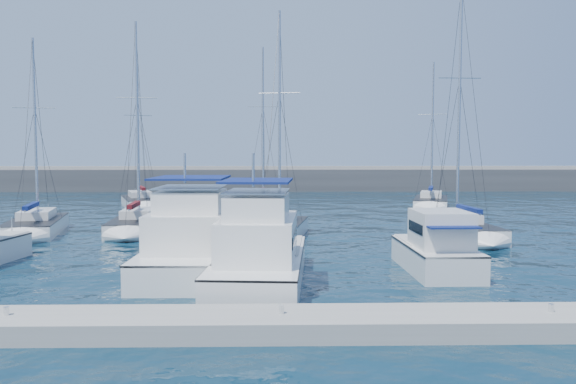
{
  "coord_description": "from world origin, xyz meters",
  "views": [
    {
      "loc": [
        -0.13,
        -27.17,
        5.31
      ],
      "look_at": [
        0.53,
        5.88,
        3.0
      ],
      "focal_mm": 35.0,
      "sensor_mm": 36.0,
      "label": 1
    }
  ],
  "objects_px": {
    "motor_yacht_port_inner": "(196,246)",
    "sailboat_mid_e": "(461,229)",
    "motor_yacht_stbd_inner": "(260,257)",
    "sailboat_mid_a": "(36,226)",
    "sailboat_mid_c": "(277,230)",
    "sailboat_back_c": "(431,202)",
    "sailboat_back_b": "(263,205)",
    "motor_yacht_stbd_outer": "(437,251)",
    "sailboat_back_a": "(140,202)",
    "sailboat_mid_b": "(137,224)"
  },
  "relations": [
    {
      "from": "sailboat_mid_e",
      "to": "sailboat_back_c",
      "type": "bearing_deg",
      "value": 77.02
    },
    {
      "from": "motor_yacht_port_inner",
      "to": "sailboat_mid_a",
      "type": "xyz_separation_m",
      "value": [
        -12.24,
        12.01,
        -0.63
      ]
    },
    {
      "from": "sailboat_mid_a",
      "to": "sailboat_mid_c",
      "type": "relative_size",
      "value": 0.91
    },
    {
      "from": "sailboat_mid_a",
      "to": "sailboat_mid_e",
      "type": "xyz_separation_m",
      "value": [
        27.34,
        -2.57,
        0.04
      ]
    },
    {
      "from": "sailboat_mid_c",
      "to": "sailboat_back_b",
      "type": "height_order",
      "value": "sailboat_back_b"
    },
    {
      "from": "sailboat_mid_a",
      "to": "sailboat_mid_c",
      "type": "xyz_separation_m",
      "value": [
        15.92,
        -2.36,
        0.01
      ]
    },
    {
      "from": "sailboat_back_b",
      "to": "motor_yacht_stbd_outer",
      "type": "bearing_deg",
      "value": -71.83
    },
    {
      "from": "sailboat_back_c",
      "to": "sailboat_mid_a",
      "type": "bearing_deg",
      "value": -134.16
    },
    {
      "from": "sailboat_mid_c",
      "to": "motor_yacht_stbd_outer",
      "type": "bearing_deg",
      "value": -45.27
    },
    {
      "from": "motor_yacht_port_inner",
      "to": "sailboat_back_a",
      "type": "distance_m",
      "value": 31.67
    },
    {
      "from": "motor_yacht_stbd_inner",
      "to": "sailboat_mid_a",
      "type": "height_order",
      "value": "sailboat_mid_a"
    },
    {
      "from": "sailboat_back_b",
      "to": "sailboat_mid_a",
      "type": "bearing_deg",
      "value": -134.97
    },
    {
      "from": "motor_yacht_port_inner",
      "to": "sailboat_mid_e",
      "type": "distance_m",
      "value": 17.82
    },
    {
      "from": "sailboat_back_a",
      "to": "sailboat_back_b",
      "type": "relative_size",
      "value": 0.94
    },
    {
      "from": "sailboat_back_a",
      "to": "motor_yacht_stbd_inner",
      "type": "bearing_deg",
      "value": -88.43
    },
    {
      "from": "motor_yacht_stbd_inner",
      "to": "sailboat_back_c",
      "type": "xyz_separation_m",
      "value": [
        15.72,
        31.94,
        -0.61
      ]
    },
    {
      "from": "sailboat_mid_b",
      "to": "sailboat_mid_e",
      "type": "height_order",
      "value": "sailboat_mid_e"
    },
    {
      "from": "sailboat_mid_a",
      "to": "motor_yacht_stbd_inner",
      "type": "bearing_deg",
      "value": -56.86
    },
    {
      "from": "sailboat_mid_a",
      "to": "sailboat_back_a",
      "type": "bearing_deg",
      "value": 69.46
    },
    {
      "from": "sailboat_back_b",
      "to": "motor_yacht_stbd_inner",
      "type": "bearing_deg",
      "value": -88.11
    },
    {
      "from": "motor_yacht_stbd_outer",
      "to": "sailboat_back_b",
      "type": "distance_m",
      "value": 28.01
    },
    {
      "from": "sailboat_mid_e",
      "to": "sailboat_back_c",
      "type": "xyz_separation_m",
      "value": [
        3.59,
        19.75,
        -0.03
      ]
    },
    {
      "from": "motor_yacht_port_inner",
      "to": "sailboat_back_c",
      "type": "distance_m",
      "value": 34.68
    },
    {
      "from": "motor_yacht_stbd_inner",
      "to": "sailboat_mid_e",
      "type": "xyz_separation_m",
      "value": [
        12.13,
        12.19,
        -0.58
      ]
    },
    {
      "from": "motor_yacht_stbd_outer",
      "to": "sailboat_mid_b",
      "type": "bearing_deg",
      "value": 140.81
    },
    {
      "from": "sailboat_mid_b",
      "to": "motor_yacht_stbd_outer",
      "type": "bearing_deg",
      "value": -42.9
    },
    {
      "from": "motor_yacht_stbd_inner",
      "to": "sailboat_mid_a",
      "type": "relative_size",
      "value": 0.75
    },
    {
      "from": "motor_yacht_stbd_outer",
      "to": "sailboat_mid_c",
      "type": "bearing_deg",
      "value": 124.12
    },
    {
      "from": "sailboat_mid_c",
      "to": "sailboat_back_c",
      "type": "distance_m",
      "value": 24.65
    },
    {
      "from": "motor_yacht_stbd_inner",
      "to": "motor_yacht_stbd_outer",
      "type": "xyz_separation_m",
      "value": [
        7.8,
        2.31,
        -0.19
      ]
    },
    {
      "from": "motor_yacht_stbd_inner",
      "to": "sailboat_mid_a",
      "type": "xyz_separation_m",
      "value": [
        -15.21,
        14.75,
        -0.63
      ]
    },
    {
      "from": "motor_yacht_port_inner",
      "to": "motor_yacht_stbd_inner",
      "type": "height_order",
      "value": "same"
    },
    {
      "from": "motor_yacht_stbd_inner",
      "to": "sailboat_mid_b",
      "type": "xyz_separation_m",
      "value": [
        -8.68,
        15.27,
        -0.61
      ]
    },
    {
      "from": "sailboat_mid_e",
      "to": "motor_yacht_stbd_inner",
      "type": "bearing_deg",
      "value": -137.53
    },
    {
      "from": "motor_yacht_stbd_inner",
      "to": "sailboat_back_a",
      "type": "height_order",
      "value": "sailboat_back_a"
    },
    {
      "from": "motor_yacht_port_inner",
      "to": "motor_yacht_stbd_inner",
      "type": "xyz_separation_m",
      "value": [
        2.98,
        -2.74,
        -0.0
      ]
    },
    {
      "from": "motor_yacht_port_inner",
      "to": "motor_yacht_stbd_inner",
      "type": "relative_size",
      "value": 1.06
    },
    {
      "from": "sailboat_mid_b",
      "to": "sailboat_back_a",
      "type": "height_order",
      "value": "sailboat_mid_b"
    },
    {
      "from": "motor_yacht_stbd_outer",
      "to": "sailboat_mid_b",
      "type": "height_order",
      "value": "sailboat_mid_b"
    },
    {
      "from": "sailboat_mid_b",
      "to": "sailboat_mid_c",
      "type": "xyz_separation_m",
      "value": [
        9.39,
        -2.88,
        -0.0
      ]
    },
    {
      "from": "sailboat_mid_e",
      "to": "sailboat_back_a",
      "type": "height_order",
      "value": "sailboat_mid_e"
    },
    {
      "from": "motor_yacht_port_inner",
      "to": "sailboat_back_c",
      "type": "xyz_separation_m",
      "value": [
        18.7,
        29.2,
        -0.61
      ]
    },
    {
      "from": "motor_yacht_stbd_inner",
      "to": "sailboat_mid_e",
      "type": "bearing_deg",
      "value": 49.43
    },
    {
      "from": "motor_yacht_stbd_inner",
      "to": "sailboat_mid_b",
      "type": "bearing_deg",
      "value": 123.91
    },
    {
      "from": "sailboat_mid_c",
      "to": "sailboat_mid_e",
      "type": "xyz_separation_m",
      "value": [
        11.42,
        -0.21,
        0.03
      ]
    },
    {
      "from": "motor_yacht_port_inner",
      "to": "sailboat_mid_c",
      "type": "height_order",
      "value": "sailboat_mid_c"
    },
    {
      "from": "motor_yacht_port_inner",
      "to": "sailboat_mid_e",
      "type": "xyz_separation_m",
      "value": [
        15.1,
        9.45,
        -0.58
      ]
    },
    {
      "from": "motor_yacht_stbd_outer",
      "to": "sailboat_back_b",
      "type": "xyz_separation_m",
      "value": [
        -8.41,
        26.72,
        -0.43
      ]
    },
    {
      "from": "sailboat_back_c",
      "to": "motor_yacht_port_inner",
      "type": "bearing_deg",
      "value": -105.85
    },
    {
      "from": "motor_yacht_stbd_outer",
      "to": "sailboat_back_b",
      "type": "bearing_deg",
      "value": 106.46
    }
  ]
}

